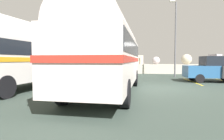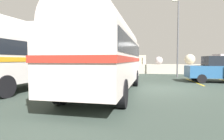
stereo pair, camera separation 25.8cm
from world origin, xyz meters
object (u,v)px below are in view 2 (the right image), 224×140
(vintage_coach, at_px, (108,51))
(second_coach, at_px, (28,52))
(lamp_post, at_px, (177,35))
(parked_car_nearest, at_px, (218,69))

(vintage_coach, bearing_deg, second_coach, 172.91)
(lamp_post, bearing_deg, second_coach, -140.49)
(vintage_coach, xyz_separation_m, second_coach, (-4.76, 0.89, 0.00))
(vintage_coach, height_order, parked_car_nearest, vintage_coach)
(second_coach, xyz_separation_m, parked_car_nearest, (11.77, 4.41, -1.08))
(parked_car_nearest, relative_size, lamp_post, 0.59)
(parked_car_nearest, height_order, lamp_post, lamp_post)
(vintage_coach, distance_m, parked_car_nearest, 8.85)
(lamp_post, bearing_deg, vintage_coach, -118.95)
(vintage_coach, height_order, second_coach, same)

